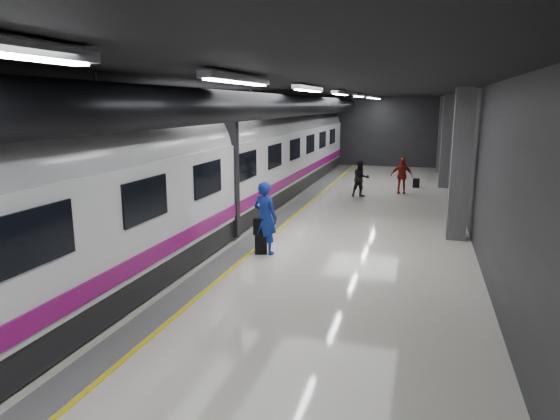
% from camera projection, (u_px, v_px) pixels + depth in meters
% --- Properties ---
extents(ground, '(40.00, 40.00, 0.00)m').
position_uv_depth(ground, '(294.00, 244.00, 14.56)').
color(ground, silver).
rests_on(ground, ground).
extents(platform_hall, '(10.02, 40.02, 4.51)m').
position_uv_depth(platform_hall, '(294.00, 120.00, 14.81)').
color(platform_hall, black).
rests_on(platform_hall, ground).
extents(train, '(3.05, 38.00, 4.05)m').
position_uv_depth(train, '(191.00, 170.00, 15.01)').
color(train, black).
rests_on(train, ground).
extents(traveler_main, '(0.84, 0.68, 1.99)m').
position_uv_depth(traveler_main, '(265.00, 218.00, 13.49)').
color(traveler_main, '#172DAD').
rests_on(traveler_main, ground).
extents(suitcase_main, '(0.38, 0.31, 0.54)m').
position_uv_depth(suitcase_main, '(261.00, 244.00, 13.59)').
color(suitcase_main, black).
rests_on(suitcase_main, ground).
extents(shoulder_bag, '(0.36, 0.23, 0.45)m').
position_uv_depth(shoulder_bag, '(260.00, 227.00, 13.50)').
color(shoulder_bag, black).
rests_on(shoulder_bag, suitcase_main).
extents(traveler_far_a, '(0.99, 0.92, 1.63)m').
position_uv_depth(traveler_far_a, '(361.00, 179.00, 21.90)').
color(traveler_far_a, black).
rests_on(traveler_far_a, ground).
extents(traveler_far_b, '(0.99, 0.49, 1.64)m').
position_uv_depth(traveler_far_b, '(402.00, 176.00, 22.77)').
color(traveler_far_b, maroon).
rests_on(traveler_far_b, ground).
extents(suitcase_far, '(0.32, 0.23, 0.45)m').
position_uv_depth(suitcase_far, '(416.00, 183.00, 24.48)').
color(suitcase_far, black).
rests_on(suitcase_far, ground).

